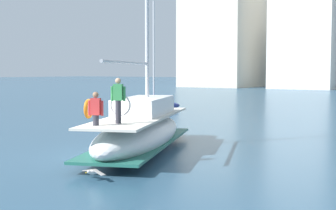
% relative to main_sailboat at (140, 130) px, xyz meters
% --- Properties ---
extents(ground_plane, '(400.00, 400.00, 0.00)m').
position_rel_main_sailboat_xyz_m(ground_plane, '(-0.23, -1.77, -0.91)').
color(ground_plane, '#2D516B').
extents(main_sailboat, '(5.94, 9.78, 13.26)m').
position_rel_main_sailboat_xyz_m(main_sailboat, '(0.00, 0.00, 0.00)').
color(main_sailboat, white).
rests_on(main_sailboat, ground).
extents(moored_sloop_far, '(4.11, 5.01, 8.94)m').
position_rel_main_sailboat_xyz_m(moored_sloop_far, '(-11.36, 15.85, -0.32)').
color(moored_sloop_far, navy).
rests_on(moored_sloop_far, ground).
extents(seagull, '(0.99, 0.48, 0.17)m').
position_rel_main_sailboat_xyz_m(seagull, '(1.95, -4.83, -0.65)').
color(seagull, silver).
rests_on(seagull, ground).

